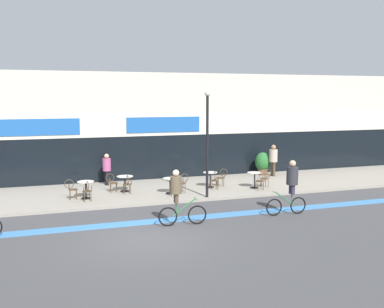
{
  "coord_description": "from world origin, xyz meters",
  "views": [
    {
      "loc": [
        -3.12,
        -13.9,
        4.66
      ],
      "look_at": [
        3.44,
        5.56,
        2.02
      ],
      "focal_mm": 42.0,
      "sensor_mm": 36.0,
      "label": 1
    }
  ],
  "objects_px": {
    "cafe_chair_1_side": "(112,181)",
    "cafe_chair_2_near": "(174,185)",
    "bistro_table_3": "(210,176)",
    "pedestrian_far_end": "(107,167)",
    "cafe_chair_4_near": "(260,180)",
    "cafe_chair_0_near": "(87,190)",
    "bistro_table_2": "(170,182)",
    "pedestrian_near_end": "(273,157)",
    "bistro_table_4": "(255,177)",
    "cafe_chair_3_near": "(215,179)",
    "planter_pot": "(263,163)",
    "cafe_chair_3_side": "(222,176)",
    "cyclist_1": "(291,183)",
    "cyclist_2": "(178,195)",
    "bistro_table_0": "(86,186)",
    "bistro_table_1": "(125,180)",
    "lamp_post": "(207,136)",
    "cafe_chair_1_near": "(127,183)",
    "cafe_chair_2_side": "(183,182)",
    "cafe_chair_0_side": "(71,188)",
    "cafe_chair_4_side": "(266,177)"
  },
  "relations": [
    {
      "from": "cafe_chair_1_side",
      "to": "cafe_chair_2_near",
      "type": "distance_m",
      "value": 3.12
    },
    {
      "from": "bistro_table_3",
      "to": "pedestrian_far_end",
      "type": "relative_size",
      "value": 0.47
    },
    {
      "from": "cafe_chair_4_near",
      "to": "cafe_chair_0_near",
      "type": "bearing_deg",
      "value": 94.73
    },
    {
      "from": "bistro_table_2",
      "to": "cafe_chair_2_near",
      "type": "xyz_separation_m",
      "value": [
        -0.0,
        -0.63,
        -0.0
      ]
    },
    {
      "from": "cafe_chair_4_near",
      "to": "pedestrian_near_end",
      "type": "height_order",
      "value": "pedestrian_near_end"
    },
    {
      "from": "bistro_table_2",
      "to": "bistro_table_4",
      "type": "distance_m",
      "value": 4.37
    },
    {
      "from": "cafe_chair_3_near",
      "to": "planter_pot",
      "type": "relative_size",
      "value": 0.69
    },
    {
      "from": "bistro_table_2",
      "to": "cafe_chair_3_side",
      "type": "distance_m",
      "value": 3.05
    },
    {
      "from": "cyclist_1",
      "to": "cyclist_2",
      "type": "relative_size",
      "value": 1.06
    },
    {
      "from": "bistro_table_4",
      "to": "cafe_chair_2_near",
      "type": "height_order",
      "value": "cafe_chair_2_near"
    },
    {
      "from": "bistro_table_2",
      "to": "bistro_table_3",
      "type": "xyz_separation_m",
      "value": [
        2.32,
        0.79,
        0.02
      ]
    },
    {
      "from": "bistro_table_0",
      "to": "cyclist_1",
      "type": "height_order",
      "value": "cyclist_1"
    },
    {
      "from": "cyclist_2",
      "to": "cafe_chair_4_near",
      "type": "bearing_deg",
      "value": 41.92
    },
    {
      "from": "pedestrian_near_end",
      "to": "cyclist_1",
      "type": "bearing_deg",
      "value": 62.32
    },
    {
      "from": "bistro_table_1",
      "to": "cyclist_1",
      "type": "xyz_separation_m",
      "value": [
        5.53,
        -5.93,
        0.62
      ]
    },
    {
      "from": "cafe_chair_1_side",
      "to": "lamp_post",
      "type": "bearing_deg",
      "value": -29.23
    },
    {
      "from": "bistro_table_4",
      "to": "cyclist_2",
      "type": "xyz_separation_m",
      "value": [
        -5.43,
        -4.74,
        0.47
      ]
    },
    {
      "from": "cafe_chair_1_side",
      "to": "planter_pot",
      "type": "bearing_deg",
      "value": 15.49
    },
    {
      "from": "bistro_table_4",
      "to": "bistro_table_3",
      "type": "bearing_deg",
      "value": 156.86
    },
    {
      "from": "bistro_table_0",
      "to": "cafe_chair_1_near",
      "type": "xyz_separation_m",
      "value": [
        1.94,
        0.33,
        -0.04
      ]
    },
    {
      "from": "bistro_table_0",
      "to": "cafe_chair_0_near",
      "type": "relative_size",
      "value": 0.86
    },
    {
      "from": "cafe_chair_1_near",
      "to": "pedestrian_far_end",
      "type": "distance_m",
      "value": 2.55
    },
    {
      "from": "cafe_chair_2_side",
      "to": "lamp_post",
      "type": "bearing_deg",
      "value": 114.33
    },
    {
      "from": "pedestrian_near_end",
      "to": "cafe_chair_2_side",
      "type": "bearing_deg",
      "value": 18.88
    },
    {
      "from": "bistro_table_2",
      "to": "cafe_chair_1_side",
      "type": "distance_m",
      "value": 2.81
    },
    {
      "from": "bistro_table_4",
      "to": "pedestrian_far_end",
      "type": "distance_m",
      "value": 7.56
    },
    {
      "from": "cafe_chair_3_near",
      "to": "cafe_chair_1_near",
      "type": "bearing_deg",
      "value": 92.84
    },
    {
      "from": "cafe_chair_1_near",
      "to": "cafe_chair_4_near",
      "type": "height_order",
      "value": "same"
    },
    {
      "from": "cafe_chair_0_side",
      "to": "pedestrian_near_end",
      "type": "height_order",
      "value": "pedestrian_near_end"
    },
    {
      "from": "bistro_table_4",
      "to": "bistro_table_2",
      "type": "bearing_deg",
      "value": 178.88
    },
    {
      "from": "cafe_chair_3_near",
      "to": "cafe_chair_4_side",
      "type": "bearing_deg",
      "value": -87.43
    },
    {
      "from": "cafe_chair_0_side",
      "to": "pedestrian_near_end",
      "type": "distance_m",
      "value": 11.64
    },
    {
      "from": "cafe_chair_4_side",
      "to": "cafe_chair_3_near",
      "type": "bearing_deg",
      "value": -5.98
    },
    {
      "from": "planter_pot",
      "to": "bistro_table_3",
      "type": "bearing_deg",
      "value": -150.42
    },
    {
      "from": "bistro_table_0",
      "to": "cafe_chair_3_near",
      "type": "distance_m",
      "value": 6.18
    },
    {
      "from": "bistro_table_4",
      "to": "planter_pot",
      "type": "height_order",
      "value": "planter_pot"
    },
    {
      "from": "cafe_chair_3_side",
      "to": "bistro_table_1",
      "type": "bearing_deg",
      "value": 2.77
    },
    {
      "from": "cafe_chair_1_side",
      "to": "cyclist_1",
      "type": "height_order",
      "value": "cyclist_1"
    },
    {
      "from": "bistro_table_2",
      "to": "bistro_table_3",
      "type": "relative_size",
      "value": 0.96
    },
    {
      "from": "cafe_chair_1_near",
      "to": "cafe_chair_3_side",
      "type": "relative_size",
      "value": 1.0
    },
    {
      "from": "cafe_chair_4_side",
      "to": "bistro_table_2",
      "type": "bearing_deg",
      "value": -1.67
    },
    {
      "from": "lamp_post",
      "to": "pedestrian_near_end",
      "type": "height_order",
      "value": "lamp_post"
    },
    {
      "from": "bistro_table_1",
      "to": "pedestrian_far_end",
      "type": "bearing_deg",
      "value": 108.73
    },
    {
      "from": "cafe_chair_4_near",
      "to": "bistro_table_0",
      "type": "bearing_deg",
      "value": 90.4
    },
    {
      "from": "cyclist_2",
      "to": "bistro_table_0",
      "type": "bearing_deg",
      "value": 123.82
    },
    {
      "from": "cafe_chair_3_near",
      "to": "cyclist_2",
      "type": "height_order",
      "value": "cyclist_2"
    },
    {
      "from": "cafe_chair_2_side",
      "to": "cafe_chair_4_near",
      "type": "bearing_deg",
      "value": 164.11
    },
    {
      "from": "bistro_table_2",
      "to": "cafe_chair_2_side",
      "type": "xyz_separation_m",
      "value": [
        0.63,
        0.01,
        -0.0
      ]
    },
    {
      "from": "cafe_chair_2_near",
      "to": "lamp_post",
      "type": "xyz_separation_m",
      "value": [
        1.37,
        -0.69,
        2.28
      ]
    },
    {
      "from": "bistro_table_1",
      "to": "cafe_chair_4_side",
      "type": "distance_m",
      "value": 7.03
    }
  ]
}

